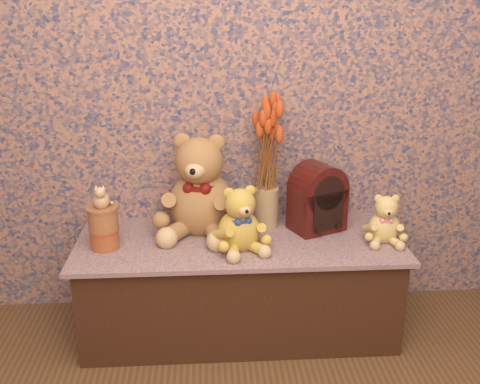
{
  "coord_description": "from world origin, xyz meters",
  "views": [
    {
      "loc": [
        -0.14,
        -1.0,
        1.46
      ],
      "look_at": [
        0.0,
        1.17,
        0.7
      ],
      "focal_mm": 40.95,
      "sensor_mm": 36.0,
      "label": 1
    }
  ],
  "objects_px": {
    "teddy_medium": "(239,215)",
    "teddy_small": "(385,216)",
    "ceramic_vase": "(266,207)",
    "cat_figurine": "(101,195)",
    "biscuit_tin_lower": "(105,238)",
    "teddy_large": "(201,179)",
    "cathedral_radio": "(318,197)"
  },
  "relations": [
    {
      "from": "teddy_small",
      "to": "cat_figurine",
      "type": "xyz_separation_m",
      "value": [
        -1.21,
        -0.0,
        0.12
      ]
    },
    {
      "from": "teddy_large",
      "to": "ceramic_vase",
      "type": "height_order",
      "value": "teddy_large"
    },
    {
      "from": "cat_figurine",
      "to": "teddy_large",
      "type": "bearing_deg",
      "value": 16.43
    },
    {
      "from": "teddy_medium",
      "to": "teddy_small",
      "type": "xyz_separation_m",
      "value": [
        0.64,
        0.03,
        -0.03
      ]
    },
    {
      "from": "ceramic_vase",
      "to": "teddy_large",
      "type": "bearing_deg",
      "value": -175.83
    },
    {
      "from": "teddy_large",
      "to": "ceramic_vase",
      "type": "xyz_separation_m",
      "value": [
        0.3,
        0.02,
        -0.15
      ]
    },
    {
      "from": "teddy_medium",
      "to": "biscuit_tin_lower",
      "type": "height_order",
      "value": "teddy_medium"
    },
    {
      "from": "teddy_large",
      "to": "teddy_medium",
      "type": "relative_size",
      "value": 1.63
    },
    {
      "from": "teddy_large",
      "to": "teddy_medium",
      "type": "xyz_separation_m",
      "value": [
        0.16,
        -0.21,
        -0.1
      ]
    },
    {
      "from": "teddy_medium",
      "to": "biscuit_tin_lower",
      "type": "bearing_deg",
      "value": 159.98
    },
    {
      "from": "teddy_large",
      "to": "ceramic_vase",
      "type": "distance_m",
      "value": 0.34
    },
    {
      "from": "ceramic_vase",
      "to": "teddy_medium",
      "type": "bearing_deg",
      "value": -121.82
    },
    {
      "from": "teddy_small",
      "to": "cathedral_radio",
      "type": "xyz_separation_m",
      "value": [
        -0.27,
        0.15,
        0.04
      ]
    },
    {
      "from": "teddy_large",
      "to": "teddy_small",
      "type": "xyz_separation_m",
      "value": [
        0.8,
        -0.17,
        -0.13
      ]
    },
    {
      "from": "teddy_small",
      "to": "cathedral_radio",
      "type": "distance_m",
      "value": 0.31
    },
    {
      "from": "cathedral_radio",
      "to": "ceramic_vase",
      "type": "bearing_deg",
      "value": 143.56
    },
    {
      "from": "teddy_small",
      "to": "cat_figurine",
      "type": "distance_m",
      "value": 1.22
    },
    {
      "from": "ceramic_vase",
      "to": "cat_figurine",
      "type": "relative_size",
      "value": 1.7
    },
    {
      "from": "teddy_large",
      "to": "teddy_small",
      "type": "bearing_deg",
      "value": -0.02
    },
    {
      "from": "cat_figurine",
      "to": "teddy_small",
      "type": "bearing_deg",
      "value": -6.14
    },
    {
      "from": "teddy_medium",
      "to": "ceramic_vase",
      "type": "relative_size",
      "value": 1.59
    },
    {
      "from": "teddy_large",
      "to": "cat_figurine",
      "type": "bearing_deg",
      "value": -145.31
    },
    {
      "from": "teddy_small",
      "to": "ceramic_vase",
      "type": "bearing_deg",
      "value": 165.44
    },
    {
      "from": "cathedral_radio",
      "to": "cat_figurine",
      "type": "bearing_deg",
      "value": 164.16
    },
    {
      "from": "teddy_small",
      "to": "biscuit_tin_lower",
      "type": "height_order",
      "value": "teddy_small"
    },
    {
      "from": "teddy_medium",
      "to": "teddy_small",
      "type": "distance_m",
      "value": 0.64
    },
    {
      "from": "teddy_small",
      "to": "biscuit_tin_lower",
      "type": "bearing_deg",
      "value": -173.34
    },
    {
      "from": "ceramic_vase",
      "to": "cat_figurine",
      "type": "xyz_separation_m",
      "value": [
        -0.71,
        -0.19,
        0.15
      ]
    },
    {
      "from": "biscuit_tin_lower",
      "to": "cat_figurine",
      "type": "bearing_deg",
      "value": 0.0
    },
    {
      "from": "teddy_medium",
      "to": "cathedral_radio",
      "type": "height_order",
      "value": "cathedral_radio"
    },
    {
      "from": "teddy_medium",
      "to": "ceramic_vase",
      "type": "xyz_separation_m",
      "value": [
        0.14,
        0.23,
        -0.06
      ]
    },
    {
      "from": "teddy_large",
      "to": "teddy_medium",
      "type": "height_order",
      "value": "teddy_large"
    }
  ]
}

